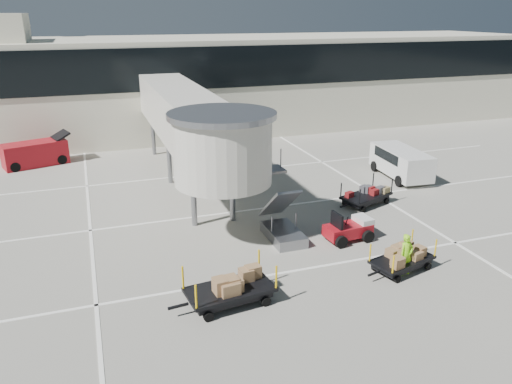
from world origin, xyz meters
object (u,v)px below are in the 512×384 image
ground_worker (406,254)px  suitcase_cart (365,197)px  belt_loader (36,154)px  baggage_tug (349,229)px  box_cart_near (401,258)px  box_cart_far (228,289)px  minivan (400,160)px

ground_worker → suitcase_cart: bearing=63.0°
suitcase_cart → belt_loader: size_ratio=0.76×
baggage_tug → ground_worker: size_ratio=1.32×
box_cart_near → ground_worker: ground_worker is taller
suitcase_cart → box_cart_far: bearing=-164.7°
box_cart_far → baggage_tug: bearing=19.9°
suitcase_cart → ground_worker: ground_worker is taller
baggage_tug → suitcase_cart: 4.79m
suitcase_cart → ground_worker: size_ratio=2.06×
suitcase_cart → box_cart_far: (-9.93, -7.14, 0.13)m
baggage_tug → suitcase_cart: bearing=45.6°
baggage_tug → box_cart_far: size_ratio=0.58×
box_cart_near → box_cart_far: 7.47m
suitcase_cart → box_cart_near: bearing=-129.8°
ground_worker → belt_loader: bearing=117.0°
suitcase_cart → ground_worker: bearing=-129.1°
box_cart_far → minivan: (14.65, 10.85, 0.49)m
box_cart_near → box_cart_far: size_ratio=0.85×
box_cart_near → belt_loader: bearing=110.6°
belt_loader → box_cart_near: bearing=-72.2°
box_cart_far → belt_loader: 22.71m
minivan → suitcase_cart: bearing=-137.2°
baggage_tug → box_cart_far: box_cart_far is taller
suitcase_cart → minivan: size_ratio=0.72×
box_cart_near → ground_worker: 0.48m
suitcase_cart → belt_loader: 22.69m
ground_worker → minivan: bearing=48.6°
suitcase_cart → minivan: bearing=17.8°
baggage_tug → minivan: (7.76, 7.41, 0.58)m
ground_worker → belt_loader: (-15.23, 21.52, -0.05)m
baggage_tug → box_cart_far: 7.70m
box_cart_far → minivan: size_ratio=0.80×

